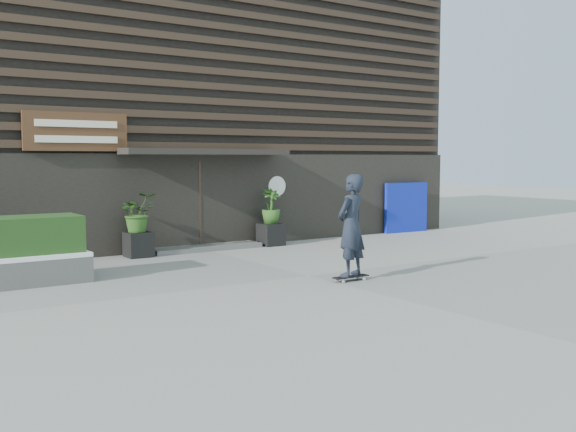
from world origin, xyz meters
TOP-DOWN VIEW (x-y plane):
  - ground at (0.00, 0.00)m, footprint 80.00×80.00m
  - entrance_step at (0.00, 4.60)m, footprint 3.00×0.80m
  - planter_pot_left at (-1.90, 4.40)m, footprint 0.60×0.60m
  - bamboo_left at (-1.90, 4.40)m, footprint 0.86×0.75m
  - planter_pot_right at (1.90, 4.40)m, footprint 0.60×0.60m
  - bamboo_right at (1.90, 4.40)m, footprint 0.54×0.54m
  - blue_tarp at (7.27, 4.70)m, footprint 1.71×0.18m
  - building at (-0.00, 9.96)m, footprint 18.00×11.00m
  - skateboarder at (0.36, -0.91)m, footprint 0.84×0.69m

SIDE VIEW (x-z plane):
  - ground at x=0.00m, z-range 0.00..0.00m
  - entrance_step at x=0.00m, z-range 0.00..0.12m
  - planter_pot_left at x=-1.90m, z-range 0.00..0.60m
  - planter_pot_right at x=1.90m, z-range 0.00..0.60m
  - blue_tarp at x=7.27m, z-range 0.00..1.60m
  - bamboo_left at x=-1.90m, z-range 0.60..1.56m
  - bamboo_right at x=1.90m, z-range 0.60..1.56m
  - skateboarder at x=0.36m, z-range 0.04..2.12m
  - building at x=0.00m, z-range -0.01..7.99m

